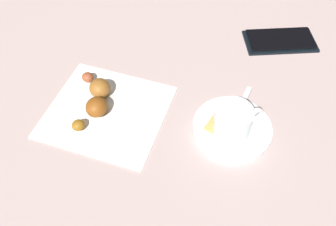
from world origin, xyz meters
TOP-DOWN VIEW (x-y plane):
  - ground_plane at (0.00, 0.00)m, footprint 1.80×1.80m
  - saucer at (0.10, -0.03)m, footprint 0.13×0.13m
  - espresso_cup at (0.10, -0.03)m, footprint 0.08×0.06m
  - teaspoon at (0.10, -0.02)m, footprint 0.06×0.13m
  - sugar_packet at (0.07, -0.02)m, footprint 0.04×0.06m
  - napkin at (-0.12, -0.01)m, footprint 0.23×0.22m
  - croissant at (-0.14, 0.00)m, footprint 0.07×0.14m
  - cell_phone at (0.20, 0.21)m, footprint 0.15×0.10m

SIDE VIEW (x-z plane):
  - ground_plane at x=0.00m, z-range 0.00..0.00m
  - napkin at x=-0.12m, z-range 0.00..0.00m
  - cell_phone at x=0.20m, z-range 0.00..0.01m
  - saucer at x=0.10m, z-range 0.00..0.01m
  - teaspoon at x=0.10m, z-range 0.01..0.02m
  - sugar_packet at x=0.07m, z-range 0.01..0.02m
  - croissant at x=-0.14m, z-range 0.00..0.03m
  - espresso_cup at x=0.10m, z-range 0.01..0.06m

